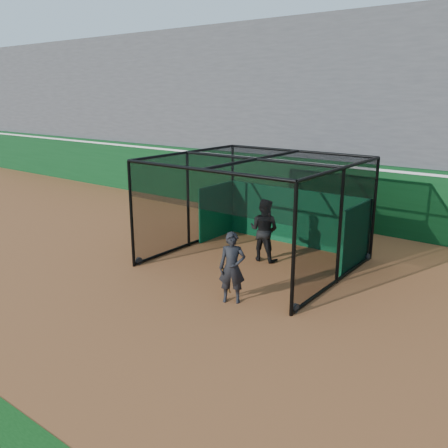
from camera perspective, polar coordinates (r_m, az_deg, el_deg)
The scene contains 6 objects.
ground at distance 12.91m, azimuth -8.50°, elevation -7.28°, with size 120.00×120.00×0.00m, color brown.
outfield_wall at distance 19.16m, azimuth 9.87°, elevation 4.21°, with size 50.00×0.50×2.50m.
grandstand at distance 22.23m, azimuth 14.94°, elevation 13.73°, with size 50.00×7.85×8.95m.
batting_cage at distance 13.99m, azimuth 3.84°, elevation 1.41°, with size 5.40×4.99×3.13m.
batter at distance 14.38m, azimuth 4.83°, elevation -0.71°, with size 0.93×0.73×1.92m, color black.
on_deck_player at distance 11.49m, azimuth 0.98°, elevation -5.29°, with size 0.77×0.69×1.77m.
Camera 1 is at (8.66, -8.20, 4.95)m, focal length 38.00 mm.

